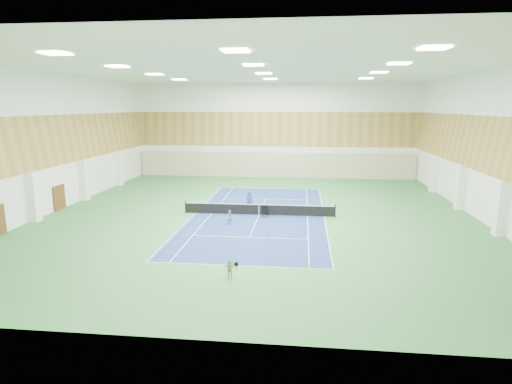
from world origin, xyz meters
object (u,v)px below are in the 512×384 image
coach (249,201)px  child_apron (230,269)px  ball_cart (265,211)px  tennis_net (259,209)px  child_court (230,217)px

coach → child_apron: 15.20m
ball_cart → tennis_net: bearing=126.5°
ball_cart → child_apron: bearing=-100.3°
coach → ball_cart: 2.53m
coach → ball_cart: coach is taller
child_court → ball_cart: size_ratio=1.19×
tennis_net → coach: 1.70m
child_court → tennis_net: bearing=62.1°
coach → ball_cart: (1.56, -1.95, -0.40)m
tennis_net → coach: coach is taller
coach → child_court: size_ratio=1.54×
tennis_net → ball_cart: bearing=-46.4°
child_apron → ball_cart: 13.24m
tennis_net → ball_cart: (0.57, -0.60, -0.07)m
coach → child_apron: size_ratio=1.65×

